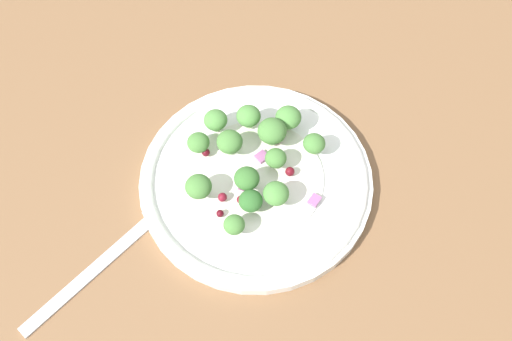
% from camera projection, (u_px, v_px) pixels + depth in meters
% --- Properties ---
extents(ground_plane, '(1.80, 1.80, 0.02)m').
position_uv_depth(ground_plane, '(226.00, 197.00, 0.59)').
color(ground_plane, brown).
extents(plate, '(0.23, 0.23, 0.02)m').
position_uv_depth(plate, '(256.00, 180.00, 0.58)').
color(plate, white).
rests_on(plate, ground_plane).
extents(dressing_pool, '(0.13, 0.13, 0.00)m').
position_uv_depth(dressing_pool, '(256.00, 178.00, 0.58)').
color(dressing_pool, white).
rests_on(dressing_pool, plate).
extents(broccoli_floret_0, '(0.03, 0.03, 0.03)m').
position_uv_depth(broccoli_floret_0, '(272.00, 131.00, 0.58)').
color(broccoli_floret_0, '#8EB77A').
rests_on(broccoli_floret_0, plate).
extents(broccoli_floret_1, '(0.02, 0.02, 0.02)m').
position_uv_depth(broccoli_floret_1, '(234.00, 225.00, 0.54)').
color(broccoli_floret_1, '#9EC684').
rests_on(broccoli_floret_1, plate).
extents(broccoli_floret_2, '(0.02, 0.02, 0.02)m').
position_uv_depth(broccoli_floret_2, '(314.00, 144.00, 0.58)').
color(broccoli_floret_2, '#ADD18E').
rests_on(broccoli_floret_2, plate).
extents(broccoli_floret_3, '(0.02, 0.02, 0.03)m').
position_uv_depth(broccoli_floret_3, '(276.00, 194.00, 0.55)').
color(broccoli_floret_3, '#8EB77A').
rests_on(broccoli_floret_3, plate).
extents(broccoli_floret_4, '(0.02, 0.02, 0.02)m').
position_uv_depth(broccoli_floret_4, '(276.00, 158.00, 0.57)').
color(broccoli_floret_4, '#8EB77A').
rests_on(broccoli_floret_4, plate).
extents(broccoli_floret_5, '(0.03, 0.03, 0.03)m').
position_uv_depth(broccoli_floret_5, '(198.00, 187.00, 0.55)').
color(broccoli_floret_5, '#9EC684').
rests_on(broccoli_floret_5, plate).
extents(broccoli_floret_6, '(0.03, 0.03, 0.03)m').
position_uv_depth(broccoli_floret_6, '(288.00, 118.00, 0.59)').
color(broccoli_floret_6, '#8EB77A').
rests_on(broccoli_floret_6, plate).
extents(broccoli_floret_7, '(0.02, 0.02, 0.02)m').
position_uv_depth(broccoli_floret_7, '(249.00, 116.00, 0.59)').
color(broccoli_floret_7, '#9EC684').
rests_on(broccoli_floret_7, plate).
extents(broccoli_floret_8, '(0.02, 0.02, 0.02)m').
position_uv_depth(broccoli_floret_8, '(247.00, 177.00, 0.56)').
color(broccoli_floret_8, '#ADD18E').
rests_on(broccoli_floret_8, plate).
extents(broccoli_floret_9, '(0.02, 0.02, 0.02)m').
position_uv_depth(broccoli_floret_9, '(216.00, 120.00, 0.59)').
color(broccoli_floret_9, '#8EB77A').
rests_on(broccoli_floret_9, plate).
extents(broccoli_floret_10, '(0.02, 0.02, 0.02)m').
position_uv_depth(broccoli_floret_10, '(251.00, 201.00, 0.55)').
color(broccoli_floret_10, '#9EC684').
rests_on(broccoli_floret_10, plate).
extents(broccoli_floret_11, '(0.02, 0.02, 0.02)m').
position_uv_depth(broccoli_floret_11, '(198.00, 143.00, 0.58)').
color(broccoli_floret_11, '#8EB77A').
rests_on(broccoli_floret_11, plate).
extents(broccoli_floret_12, '(0.03, 0.03, 0.03)m').
position_uv_depth(broccoli_floret_12, '(230.00, 142.00, 0.58)').
color(broccoli_floret_12, '#8EB77A').
rests_on(broccoli_floret_12, plate).
extents(cranberry_0, '(0.01, 0.01, 0.01)m').
position_uv_depth(cranberry_0, '(206.00, 152.00, 0.58)').
color(cranberry_0, '#4C0A14').
rests_on(cranberry_0, plate).
extents(cranberry_1, '(0.01, 0.01, 0.01)m').
position_uv_depth(cranberry_1, '(290.00, 172.00, 0.57)').
color(cranberry_1, maroon).
rests_on(cranberry_1, plate).
extents(cranberry_2, '(0.01, 0.01, 0.01)m').
position_uv_depth(cranberry_2, '(221.00, 214.00, 0.55)').
color(cranberry_2, '#4C0A14').
rests_on(cranberry_2, plate).
extents(cranberry_3, '(0.01, 0.01, 0.01)m').
position_uv_depth(cranberry_3, '(277.00, 139.00, 0.60)').
color(cranberry_3, maroon).
rests_on(cranberry_3, plate).
extents(cranberry_4, '(0.01, 0.01, 0.01)m').
position_uv_depth(cranberry_4, '(225.00, 198.00, 0.56)').
color(cranberry_4, maroon).
rests_on(cranberry_4, plate).
extents(cranberry_5, '(0.01, 0.01, 0.01)m').
position_uv_depth(cranberry_5, '(241.00, 200.00, 0.56)').
color(cranberry_5, maroon).
rests_on(cranberry_5, plate).
extents(cranberry_6, '(0.01, 0.01, 0.01)m').
position_uv_depth(cranberry_6, '(252.00, 204.00, 0.56)').
color(cranberry_6, '#4C0A14').
rests_on(cranberry_6, plate).
extents(onion_bit_0, '(0.01, 0.01, 0.00)m').
position_uv_depth(onion_bit_0, '(245.00, 183.00, 0.57)').
color(onion_bit_0, '#843D75').
rests_on(onion_bit_0, plate).
extents(onion_bit_1, '(0.01, 0.01, 0.00)m').
position_uv_depth(onion_bit_1, '(314.00, 200.00, 0.56)').
color(onion_bit_1, '#A35B93').
rests_on(onion_bit_1, plate).
extents(onion_bit_2, '(0.02, 0.02, 0.01)m').
position_uv_depth(onion_bit_2, '(262.00, 157.00, 0.59)').
color(onion_bit_2, '#A35B93').
rests_on(onion_bit_2, plate).
extents(fork, '(0.13, 0.16, 0.01)m').
position_uv_depth(fork, '(114.00, 252.00, 0.55)').
color(fork, silver).
rests_on(fork, ground_plane).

